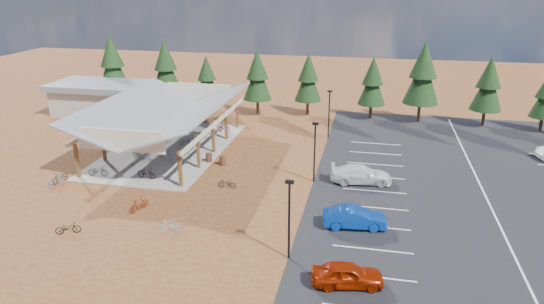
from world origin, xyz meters
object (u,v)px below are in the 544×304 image
object	(u,v)px
bike_4	(146,173)
bike_2	(161,136)
bike_1	(141,152)
bike_13	(170,225)
lamp_post_1	(315,148)
trash_bin_1	(223,161)
lamp_post_0	(289,214)
bike_3	(175,130)
lamp_post_2	(329,111)
bike_8	(60,177)
car_1	(355,218)
bike_12	(68,228)
bike_pavilion	(167,112)
bike_16	(227,184)
car_0	(347,274)
bike_9	(55,179)
outbuilding	(99,97)
bike_6	(185,142)
bike_5	(165,155)
car_3	(361,174)
bike_0	(98,171)
bike_7	(224,127)

from	to	relation	value
bike_4	bike_2	bearing A→B (deg)	27.46
bike_1	bike_13	bearing A→B (deg)	-158.34
lamp_post_1	trash_bin_1	world-z (taller)	lamp_post_1
lamp_post_0	bike_3	distance (m)	26.84
lamp_post_2	bike_1	bearing A→B (deg)	-149.14
bike_8	car_1	distance (m)	24.46
bike_12	bike_13	distance (m)	6.79
bike_pavilion	bike_16	size ratio (longest dim) A/B	12.80
bike_12	car_0	xyz separation A→B (m)	(18.53, -2.01, 0.29)
lamp_post_0	bike_9	bearing A→B (deg)	161.56
bike_pavilion	car_0	size ratio (longest dim) A/B	4.90
outbuilding	bike_6	xyz separation A→B (m)	(15.20, -9.79, -1.52)
lamp_post_2	bike_9	xyz separation A→B (m)	(-20.65, -17.12, -2.46)
bike_5	bike_13	bearing A→B (deg)	-139.59
bike_pavilion	bike_13	xyz separation A→B (m)	(6.70, -15.46, -3.34)
lamp_post_1	bike_6	bearing A→B (deg)	155.78
bike_8	lamp_post_2	bearing A→B (deg)	44.37
lamp_post_0	bike_1	size ratio (longest dim) A/B	3.04
bike_pavilion	bike_2	size ratio (longest dim) A/B	12.45
bike_2	bike_16	world-z (taller)	bike_2
bike_pavilion	car_3	size ratio (longest dim) A/B	3.88
bike_0	bike_8	world-z (taller)	bike_0
bike_8	car_0	size ratio (longest dim) A/B	0.45
lamp_post_0	car_1	bearing A→B (deg)	51.74
bike_9	car_3	bearing A→B (deg)	-148.86
bike_8	bike_16	distance (m)	14.01
car_0	car_3	world-z (taller)	car_3
bike_5	bike_13	world-z (taller)	bike_5
lamp_post_0	lamp_post_2	world-z (taller)	same
bike_3	bike_7	xyz separation A→B (m)	(4.76, 2.19, -0.03)
bike_7	bike_2	bearing A→B (deg)	142.76
bike_2	bike_13	bearing A→B (deg)	-162.44
bike_0	bike_13	size ratio (longest dim) A/B	1.06
bike_8	bike_9	bearing A→B (deg)	-89.63
bike_6	bike_8	world-z (taller)	bike_8
outbuilding	bike_8	bearing A→B (deg)	-67.74
car_0	bike_pavilion	bearing A→B (deg)	33.90
lamp_post_2	bike_3	bearing A→B (deg)	-170.48
lamp_post_2	bike_2	world-z (taller)	lamp_post_2
bike_1	bike_2	world-z (taller)	bike_1
bike_0	bike_7	bearing A→B (deg)	-30.93
bike_5	car_3	size ratio (longest dim) A/B	0.36
bike_7	car_1	world-z (taller)	car_1
lamp_post_0	bike_16	bearing A→B (deg)	125.96
lamp_post_0	bike_5	size ratio (longest dim) A/B	2.83
bike_1	car_1	xyz separation A→B (m)	(20.28, -9.40, 0.14)
bike_6	bike_13	xyz separation A→B (m)	(5.51, -16.67, -0.02)
bike_5	car_0	size ratio (longest dim) A/B	0.46
bike_2	bike_16	bearing A→B (deg)	-143.01
outbuilding	bike_3	size ratio (longest dim) A/B	5.92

